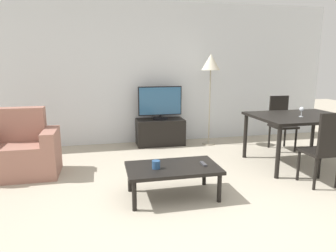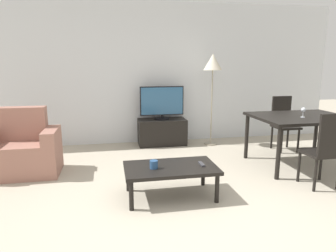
# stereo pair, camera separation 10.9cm
# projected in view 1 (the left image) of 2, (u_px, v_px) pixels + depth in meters

# --- Properties ---
(ground_plane) EXTENTS (18.00, 18.00, 0.00)m
(ground_plane) POSITION_uv_depth(u_px,v_px,m) (199.00, 226.00, 2.88)
(ground_plane) COLOR #B2A893
(wall_back) EXTENTS (7.60, 0.06, 2.70)m
(wall_back) POSITION_uv_depth(u_px,v_px,m) (146.00, 74.00, 5.78)
(wall_back) COLOR silver
(wall_back) RESTS_ON ground_plane
(armchair) EXTENTS (0.98, 0.64, 0.93)m
(armchair) POSITION_uv_depth(u_px,v_px,m) (21.00, 152.00, 4.14)
(armchair) COLOR #9E6B5B
(armchair) RESTS_ON ground_plane
(tv_stand) EXTENTS (0.91, 0.46, 0.50)m
(tv_stand) POSITION_uv_depth(u_px,v_px,m) (160.00, 132.00, 5.76)
(tv_stand) COLOR black
(tv_stand) RESTS_ON ground_plane
(tv) EXTENTS (0.83, 0.29, 0.63)m
(tv) POSITION_uv_depth(u_px,v_px,m) (160.00, 103.00, 5.65)
(tv) COLOR black
(tv) RESTS_ON tv_stand
(coffee_table) EXTENTS (1.07, 0.62, 0.37)m
(coffee_table) POSITION_uv_depth(u_px,v_px,m) (173.00, 170.00, 3.46)
(coffee_table) COLOR black
(coffee_table) RESTS_ON ground_plane
(dining_table) EXTENTS (1.40, 1.07, 0.77)m
(dining_table) POSITION_uv_depth(u_px,v_px,m) (300.00, 120.00, 4.54)
(dining_table) COLOR black
(dining_table) RESTS_ON ground_plane
(dining_chair_near) EXTENTS (0.40, 0.40, 0.96)m
(dining_chair_near) POSITION_uv_depth(u_px,v_px,m) (325.00, 146.00, 3.71)
(dining_chair_near) COLOR black
(dining_chair_near) RESTS_ON ground_plane
(dining_chair_far) EXTENTS (0.40, 0.40, 0.96)m
(dining_chair_far) POSITION_uv_depth(u_px,v_px,m) (281.00, 120.00, 5.44)
(dining_chair_far) COLOR black
(dining_chair_far) RESTS_ON ground_plane
(floor_lamp) EXTENTS (0.35, 0.35, 1.71)m
(floor_lamp) POSITION_uv_depth(u_px,v_px,m) (211.00, 66.00, 5.54)
(floor_lamp) COLOR gray
(floor_lamp) RESTS_ON ground_plane
(remote_primary) EXTENTS (0.04, 0.15, 0.02)m
(remote_primary) POSITION_uv_depth(u_px,v_px,m) (203.00, 164.00, 3.51)
(remote_primary) COLOR #38383D
(remote_primary) RESTS_ON coffee_table
(cup_white_near) EXTENTS (0.09, 0.09, 0.09)m
(cup_white_near) POSITION_uv_depth(u_px,v_px,m) (156.00, 165.00, 3.37)
(cup_white_near) COLOR navy
(cup_white_near) RESTS_ON coffee_table
(wine_glass_left) EXTENTS (0.07, 0.07, 0.15)m
(wine_glass_left) POSITION_uv_depth(u_px,v_px,m) (302.00, 110.00, 4.39)
(wine_glass_left) COLOR silver
(wine_glass_left) RESTS_ON dining_table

